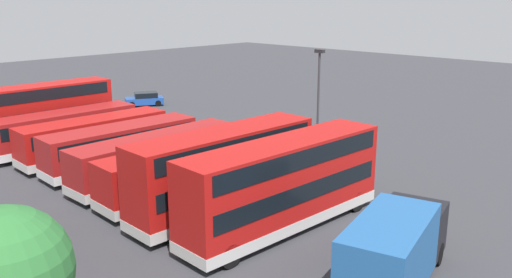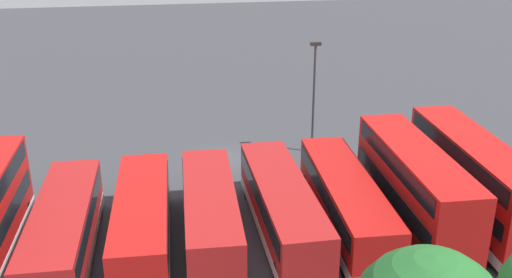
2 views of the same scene
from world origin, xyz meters
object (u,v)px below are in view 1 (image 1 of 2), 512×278
bus_single_deck_third (192,168)px  car_hatchback_silver (145,99)px  bus_double_decker_far_end (48,110)px  bus_double_decker_near_end (284,183)px  bus_single_deck_fourth (157,156)px  bus_double_decker_second (224,169)px  bus_single_deck_fifth (121,145)px  box_truck_blue (395,249)px  bus_single_deck_sixth (94,137)px  bus_single_deck_seventh (64,129)px  lamp_post_tall (318,96)px

bus_single_deck_third → car_hatchback_silver: 27.93m
bus_single_deck_third → bus_double_decker_far_end: size_ratio=1.14×
bus_double_decker_near_end → bus_single_deck_fourth: size_ratio=1.04×
bus_single_deck_fourth → bus_double_decker_near_end: bearing=179.9°
bus_double_decker_second → bus_single_deck_fourth: (6.88, -0.61, -0.83)m
bus_single_deck_fifth → car_hatchback_silver: 22.04m
bus_single_deck_fifth → bus_single_deck_fourth: bearing=-177.1°
bus_single_deck_fifth → box_truck_blue: box_truck_blue is taller
bus_double_decker_near_end → bus_single_deck_sixth: bearing=0.9°
bus_single_deck_fourth → bus_single_deck_seventh: (10.85, 0.65, -0.00)m
bus_single_deck_fourth → bus_double_decker_far_end: (14.68, 0.04, 0.82)m
bus_single_deck_sixth → lamp_post_tall: (-11.57, -10.88, 2.97)m
bus_single_deck_third → bus_single_deck_fourth: size_ratio=1.02×
bus_double_decker_near_end → box_truck_blue: 6.98m
bus_double_decker_second → car_hatchback_silver: bus_double_decker_second is taller
bus_double_decker_near_end → bus_single_deck_fourth: bearing=-0.1°
bus_single_deck_seventh → lamp_post_tall: 19.20m
bus_single_deck_seventh → car_hatchback_silver: bus_single_deck_seventh is taller
bus_double_decker_second → lamp_post_tall: 11.67m
bus_double_decker_second → box_truck_blue: (-10.51, 0.62, -0.74)m
bus_single_deck_seventh → lamp_post_tall: size_ratio=1.41×
bus_double_decker_far_end → car_hatchback_silver: 15.07m
bus_double_decker_second → box_truck_blue: size_ratio=1.43×
bus_single_deck_third → lamp_post_tall: size_ratio=1.51×
bus_single_deck_seventh → car_hatchback_silver: size_ratio=2.56×
bus_single_deck_sixth → bus_single_deck_seventh: (3.70, 0.37, 0.00)m
bus_double_decker_near_end → car_hatchback_silver: (31.53, -13.55, -1.75)m
bus_single_deck_fourth → lamp_post_tall: lamp_post_tall is taller
car_hatchback_silver → bus_single_deck_sixth: bearing=135.0°
bus_single_deck_fourth → bus_single_deck_seventh: same height
bus_double_decker_near_end → bus_single_deck_third: size_ratio=1.02×
bus_single_deck_third → bus_single_deck_seventh: (14.29, 0.67, -0.00)m
lamp_post_tall → bus_double_decker_far_end: bearing=29.1°
bus_double_decker_far_end → car_hatchback_silver: bus_double_decker_far_end is taller
lamp_post_tall → bus_double_decker_second: bearing=102.3°
bus_double_decker_second → bus_double_decker_near_end: bearing=-170.8°
box_truck_blue → car_hatchback_silver: (38.37, -14.77, -1.01)m
bus_double_decker_second → bus_single_deck_seventh: 17.75m
bus_single_deck_sixth → bus_double_decker_second: bearing=178.7°
bus_single_deck_sixth → car_hatchback_silver: size_ratio=2.50×
car_hatchback_silver → bus_single_deck_fifth: bearing=141.4°
bus_single_deck_fifth → bus_double_decker_second: bearing=177.7°
bus_single_deck_seventh → lamp_post_tall: lamp_post_tall is taller
bus_single_deck_fifth → bus_double_decker_far_end: (10.92, -0.15, 0.83)m
bus_single_deck_fifth → lamp_post_tall: 13.86m
bus_double_decker_second → lamp_post_tall: (2.45, -11.21, 2.14)m
box_truck_blue → bus_single_deck_fifth: bearing=-2.8°
bus_single_deck_fourth → bus_double_decker_far_end: bearing=0.2°
bus_double_decker_near_end → car_hatchback_silver: bearing=-23.3°
bus_double_decker_second → bus_single_deck_seventh: size_ratio=1.02×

